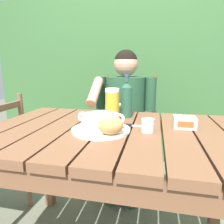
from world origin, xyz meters
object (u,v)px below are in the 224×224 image
at_px(serving_plate, 101,130).
at_px(beer_glass, 112,104).
at_px(water_glass_small, 148,125).
at_px(chair_near_diner, 127,133).
at_px(diner_bowl, 116,110).
at_px(person_eating, 124,113).
at_px(soup_bowl, 101,121).
at_px(table_knife, 131,125).
at_px(bread_roll, 111,125).
at_px(beer_bottle, 126,99).
at_px(butter_tub, 184,122).

distance_m(serving_plate, beer_glass, 0.23).
relative_size(beer_glass, water_glass_small, 2.87).
height_order(chair_near_diner, beer_glass, chair_near_diner).
bearing_deg(diner_bowl, chair_near_diner, 90.00).
bearing_deg(chair_near_diner, person_eating, -90.84).
bearing_deg(serving_plate, person_eating, 89.64).
height_order(soup_bowl, diner_bowl, soup_bowl).
xyz_separation_m(person_eating, table_knife, (0.13, -0.58, 0.07)).
relative_size(bread_roll, water_glass_small, 2.02).
bearing_deg(table_knife, beer_glass, 137.85).
bearing_deg(soup_bowl, chair_near_diner, 89.53).
distance_m(serving_plate, water_glass_small, 0.22).
xyz_separation_m(person_eating, water_glass_small, (0.21, -0.66, 0.10)).
height_order(chair_near_diner, water_glass_small, chair_near_diner).
distance_m(soup_bowl, diner_bowl, 0.35).
distance_m(beer_bottle, table_knife, 0.22).
bearing_deg(beer_glass, chair_near_diner, 90.00).
xyz_separation_m(water_glass_small, butter_tub, (0.17, 0.10, -0.00)).
bearing_deg(beer_glass, water_glass_small, -42.07).
distance_m(bread_roll, beer_bottle, 0.37).
xyz_separation_m(soup_bowl, diner_bowl, (0.01, 0.35, -0.02)).
bearing_deg(bread_roll, diner_bowl, 97.55).
height_order(bread_roll, butter_tub, bread_roll).
xyz_separation_m(beer_bottle, butter_tub, (0.31, -0.16, -0.08)).
bearing_deg(bread_roll, water_glass_small, 34.68).
bearing_deg(person_eating, bread_roll, -85.59).
bearing_deg(bread_roll, butter_tub, 32.49).
distance_m(beer_glass, table_knife, 0.19).
relative_size(serving_plate, water_glass_small, 4.45).
relative_size(butter_tub, table_knife, 0.71).
height_order(soup_bowl, beer_glass, beer_glass).
bearing_deg(soup_bowl, diner_bowl, 88.80).
relative_size(beer_bottle, water_glass_small, 4.06).
bearing_deg(person_eating, table_knife, -77.80).
distance_m(person_eating, table_knife, 0.60).
relative_size(beer_glass, table_knife, 1.20).
relative_size(table_knife, diner_bowl, 1.03).
relative_size(person_eating, diner_bowl, 8.35).
distance_m(person_eating, bread_roll, 0.77).
xyz_separation_m(serving_plate, water_glass_small, (0.21, 0.03, 0.02)).
height_order(soup_bowl, water_glass_small, soup_bowl).
xyz_separation_m(table_knife, diner_bowl, (-0.12, 0.24, 0.03)).
distance_m(chair_near_diner, beer_bottle, 0.73).
bearing_deg(chair_near_diner, table_knife, -81.07).
bearing_deg(butter_tub, beer_bottle, 152.77).
relative_size(person_eating, serving_plate, 4.39).
relative_size(serving_plate, beer_glass, 1.55).
distance_m(water_glass_small, table_knife, 0.12).
xyz_separation_m(person_eating, serving_plate, (-0.00, -0.69, 0.07)).
relative_size(person_eating, soup_bowl, 5.35).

